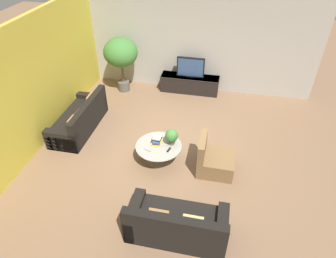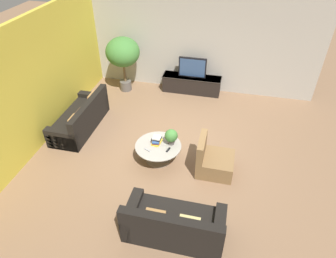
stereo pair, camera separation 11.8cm
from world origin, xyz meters
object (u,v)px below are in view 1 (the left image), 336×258
Objects in this scene: television at (191,67)px; armchair_wicker at (214,160)px; couch_by_wall at (80,119)px; potted_plant_tabletop at (172,136)px; potted_palm_tall at (121,54)px; media_console at (190,84)px; couch_near_entry at (177,225)px; coffee_table at (159,150)px.

television is 0.99× the size of armchair_wicker.
armchair_wicker reaches higher than couch_by_wall.
potted_plant_tabletop is at bearing 80.02° from armchair_wicker.
television is 0.49× the size of potted_palm_tall.
armchair_wicker is at bearing 76.95° from couch_by_wall.
media_console is at bearing 90.00° from television.
potted_palm_tall is at bearing -61.43° from couch_near_entry.
couch_near_entry is 2.07× the size of armchair_wicker.
couch_by_wall and couch_near_entry have the same top height.
potted_palm_tall is at bearing 126.73° from potted_plant_tabletop.
couch_by_wall reaches higher than media_console.
television is at bearing 135.64° from couch_by_wall.
couch_near_entry reaches higher than potted_plant_tabletop.
media_console is at bearing 17.22° from armchair_wicker.
armchair_wicker is at bearing -72.77° from television.
media_console is 3.29m from potted_plant_tabletop.
media_console is 2.34m from potted_palm_tall.
potted_palm_tall reaches higher than television.
couch_by_wall reaches higher than coffee_table.
potted_palm_tall is at bearing 45.77° from armchair_wicker.
couch_by_wall is (-2.55, -2.61, 0.01)m from media_console.
couch_by_wall is 1.15× the size of potted_palm_tall.
armchair_wicker is 2.24× the size of potted_plant_tabletop.
potted_palm_tall is 4.53× the size of potted_plant_tabletop.
potted_palm_tall reaches higher than couch_near_entry.
television is at bearing 9.58° from potted_palm_tall.
media_console is 4.82× the size of potted_plant_tabletop.
potted_plant_tabletop reaches higher than coffee_table.
potted_palm_tall reaches higher than potted_plant_tabletop.
media_console is 2.17× the size of television.
armchair_wicker is (1.27, -0.04, -0.04)m from coffee_table.
coffee_table is 2.47m from couch_by_wall.
potted_palm_tall is (-3.17, 3.09, 0.97)m from armchair_wicker.
couch_by_wall is at bearing -134.34° from media_console.
potted_plant_tabletop is (-0.51, 2.01, 0.38)m from couch_near_entry.
television is 3.69m from couch_by_wall.
potted_palm_tall reaches higher than armchair_wicker.
television reaches higher than coffee_table.
coffee_table is at bearing 88.12° from armchair_wicker.
coffee_table is 1.24× the size of armchair_wicker.
coffee_table is 1.28m from armchair_wicker.
couch_by_wall is at bearing -134.36° from television.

